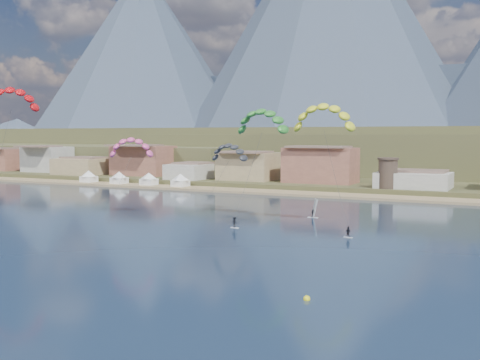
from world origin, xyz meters
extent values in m
plane|color=black|center=(0.00, 0.00, 0.00)|extent=(2400.00, 2400.00, 0.00)
cube|color=#A3865D|center=(0.00, 106.00, 0.25)|extent=(2200.00, 12.00, 0.90)
cube|color=brown|center=(-200.00, 200.00, 7.00)|extent=(280.00, 130.00, 10.00)
cube|color=brown|center=(-40.00, 260.00, 11.00)|extent=(380.00, 170.00, 18.00)
cone|color=#2A3646|center=(-560.00, 780.00, 152.00)|extent=(400.00, 400.00, 300.00)
cone|color=#2A3646|center=(-240.00, 820.00, 202.00)|extent=(460.00, 460.00, 400.00)
cone|color=#2A3646|center=(-820.00, 800.00, 117.00)|extent=(340.00, 340.00, 230.00)
cylinder|color=#47382D|center=(5.00, 114.00, 6.00)|extent=(5.20, 5.20, 8.00)
cylinder|color=#47382D|center=(5.00, 114.00, 10.30)|extent=(5.82, 5.82, 0.60)
cube|color=white|center=(-95.00, 106.00, 1.70)|extent=(4.50, 4.50, 2.00)
pyramid|color=white|center=(-95.00, 106.00, 4.70)|extent=(6.40, 6.40, 2.00)
cube|color=white|center=(-82.00, 106.00, 1.70)|extent=(4.50, 4.50, 2.00)
pyramid|color=white|center=(-82.00, 106.00, 4.70)|extent=(6.40, 6.40, 2.00)
cube|color=white|center=(-70.00, 106.00, 1.70)|extent=(4.50, 4.50, 2.00)
pyramid|color=white|center=(-70.00, 106.00, 4.70)|extent=(6.40, 6.40, 2.00)
cube|color=white|center=(-58.00, 106.00, 1.70)|extent=(4.50, 4.50, 2.00)
pyramid|color=white|center=(-58.00, 106.00, 4.70)|extent=(6.40, 6.40, 2.00)
cube|color=silver|center=(13.78, 44.60, 0.05)|extent=(1.58, 0.75, 0.10)
imported|color=black|center=(13.78, 44.60, 0.98)|extent=(0.97, 0.82, 1.75)
cylinder|color=#262626|center=(10.03, 49.19, 9.56)|extent=(0.05, 0.05, 20.65)
cube|color=silver|center=(-7.60, 44.98, 0.06)|extent=(1.79, 0.87, 0.11)
imported|color=black|center=(-7.60, 44.98, 1.10)|extent=(1.41, 0.99, 1.98)
cylinder|color=#262626|center=(-7.47, 50.77, 9.41)|extent=(0.05, 0.05, 20.00)
cylinder|color=#262626|center=(-33.61, 44.86, 6.45)|extent=(0.04, 0.04, 14.67)
cylinder|color=#262626|center=(-19.30, 61.28, 5.85)|extent=(0.04, 0.04, 13.69)
cube|color=silver|center=(0.76, 64.01, 0.05)|extent=(2.19, 0.74, 0.11)
imported|color=black|center=(0.76, 64.01, 0.89)|extent=(0.78, 0.53, 1.55)
cube|color=white|center=(1.12, 64.01, 2.00)|extent=(0.96, 2.38, 3.71)
sphere|color=yellow|center=(20.29, 6.91, 0.12)|extent=(0.73, 0.73, 0.73)
camera|label=1|loc=(40.64, -49.26, 17.18)|focal=43.76mm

